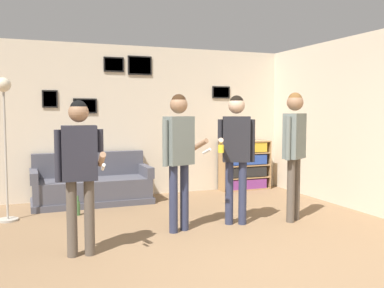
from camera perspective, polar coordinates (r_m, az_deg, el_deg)
ground_plane at (r=4.11m, az=10.30°, el=-17.64°), size 20.00×20.00×0.00m
wall_back at (r=7.86m, az=-6.38°, el=3.07°), size 7.85×0.08×2.70m
wall_right at (r=7.20m, az=20.25°, el=2.65°), size 0.06×6.72×2.70m
couch at (r=7.35m, az=-13.19°, el=-5.55°), size 1.93×0.80×0.83m
bookshelf at (r=8.44m, az=7.04°, el=-2.85°), size 1.02×0.30×0.96m
floor_lamp at (r=6.44m, az=-23.71°, el=2.78°), size 0.28×0.28×2.00m
person_player_foreground_left at (r=4.63m, az=-14.77°, el=-2.25°), size 0.50×0.46×1.65m
person_player_foreground_center at (r=5.39m, az=-1.75°, el=-0.40°), size 0.58×0.42×1.75m
person_watcher_holding_cup at (r=5.77m, az=5.92°, el=-0.14°), size 0.58×0.38×1.75m
person_spectator_near_bookshelf at (r=6.09m, az=13.49°, el=0.32°), size 0.43×0.36×1.79m
bottle_on_floor at (r=6.60m, az=-14.98°, el=-8.20°), size 0.07×0.07×0.29m
drinking_cup at (r=8.35m, az=6.55°, el=0.75°), size 0.07×0.07×0.11m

